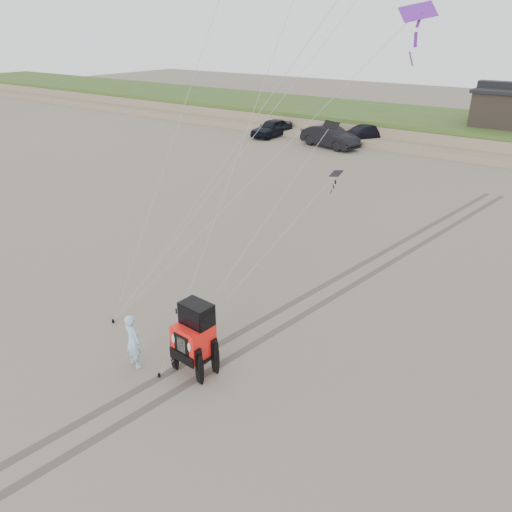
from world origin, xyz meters
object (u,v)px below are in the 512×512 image
(truck_b, at_px, (330,137))
(truck_c, at_px, (363,134))
(truck_a, at_px, (272,128))
(man, at_px, (133,341))
(jeep, at_px, (194,346))

(truck_b, height_order, truck_c, truck_b)
(truck_a, relative_size, man, 2.63)
(truck_b, distance_m, truck_c, 3.50)
(truck_a, height_order, truck_b, truck_b)
(jeep, bearing_deg, man, -149.01)
(truck_b, xyz_separation_m, man, (9.37, -29.14, -0.00))
(jeep, xyz_separation_m, man, (-1.61, -0.84, -0.01))
(truck_c, xyz_separation_m, jeep, (9.57, -31.51, 0.12))
(truck_a, relative_size, truck_c, 0.88)
(man, bearing_deg, truck_b, -63.79)
(truck_c, relative_size, jeep, 1.10)
(jeep, relative_size, man, 2.73)
(truck_a, bearing_deg, truck_b, -3.61)
(truck_c, bearing_deg, jeep, -39.91)
(truck_b, bearing_deg, truck_a, 97.24)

